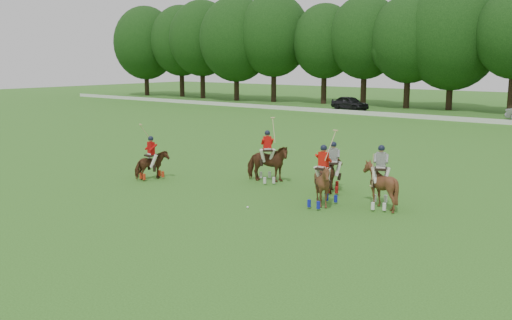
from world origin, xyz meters
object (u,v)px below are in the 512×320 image
Objects in this scene: polo_stripe_b at (380,185)px; polo_ball at (248,207)px; polo_red_a at (152,164)px; polo_red_b at (267,163)px; polo_stripe_a at (333,174)px; car_left at (350,103)px; polo_red_c at (323,184)px.

polo_ball is at bearing -141.03° from polo_stripe_b.
polo_red_a is 5.57m from polo_red_b.
polo_red_a is 11.14m from polo_stripe_b.
polo_ball is at bearing -104.96° from polo_stripe_a.
polo_red_b is at bearing 170.21° from polo_stripe_b.
polo_stripe_b is (6.25, -1.08, 0.01)m from polo_red_b.
car_left is 40.82m from polo_red_a.
car_left is 51.41× the size of polo_ball.
polo_ball is (2.26, -4.30, -0.85)m from polo_red_b.
polo_red_c is at bearing -137.85° from car_left.
polo_stripe_b is (10.98, 1.85, 0.17)m from polo_red_a.
polo_stripe_a is (8.18, 3.07, 0.05)m from polo_red_a.
polo_red_c is at bearing -27.24° from polo_red_b.
polo_red_a is 1.20× the size of polo_stripe_a.
polo_stripe_a is at bearing 20.55° from polo_red_a.
polo_red_a is at bearing -159.45° from polo_stripe_a.
polo_red_b reaches higher than polo_ball.
polo_stripe_b is 27.41× the size of polo_ball.
polo_red_a is 7.16m from polo_ball.
polo_red_a reaches higher than car_left.
car_left is 43.37m from polo_stripe_b.
polo_stripe_b reaches higher than car_left.
polo_red_c reaches higher than polo_stripe_a.
polo_red_c reaches higher than polo_stripe_b.
car_left is 1.55× the size of polo_red_c.
car_left is 1.55× the size of polo_red_b.
polo_ball is at bearing -11.17° from polo_red_a.
polo_ball is at bearing -62.31° from polo_red_b.
polo_red_b is 4.94m from polo_ball.
polo_ball is (6.99, -1.38, -0.70)m from polo_red_a.
polo_red_b is at bearing 117.69° from polo_ball.
car_left is 2.10× the size of polo_stripe_a.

